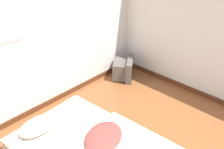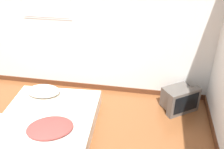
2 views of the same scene
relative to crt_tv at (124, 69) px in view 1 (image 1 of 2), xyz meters
name	(u,v)px [view 1 (image 1 of 2)]	position (x,y,z in m)	size (l,w,h in m)	color
wall_back	(8,39)	(-1.97, 0.37, 1.10)	(7.26, 0.08, 2.60)	silver
crt_tv	(124,69)	(0.00, 0.00, 0.00)	(0.61, 0.58, 0.41)	#56514C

